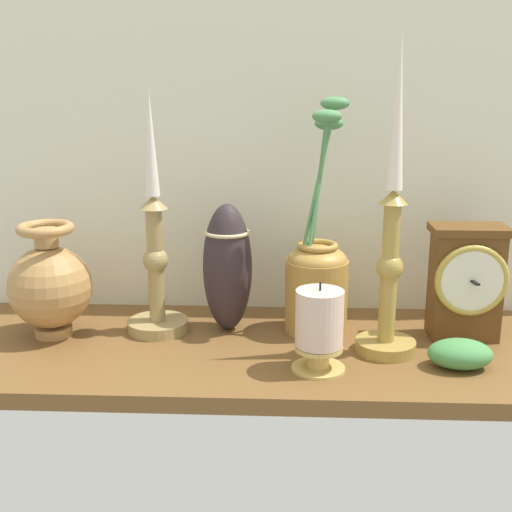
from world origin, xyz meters
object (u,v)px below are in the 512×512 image
candlestick_tall_center (390,251)px  brass_vase_jar (317,277)px  candlestick_tall_left (155,261)px  brass_vase_bulbous (50,284)px  pillar_candle_front (319,327)px  tall_ceramic_vase (227,267)px  mantel_clock (466,281)px

candlestick_tall_center → brass_vase_jar: bearing=140.3°
candlestick_tall_left → brass_vase_bulbous: size_ratio=2.11×
pillar_candle_front → tall_ceramic_vase: tall_ceramic_vase is taller
mantel_clock → brass_vase_jar: (-22.78, 1.93, -0.25)cm
brass_vase_jar → tall_ceramic_vase: brass_vase_jar is taller
mantel_clock → pillar_candle_front: 26.70cm
candlestick_tall_left → brass_vase_bulbous: candlestick_tall_left is taller
mantel_clock → brass_vase_jar: brass_vase_jar is taller
candlestick_tall_center → pillar_candle_front: (-10.26, -6.75, -9.26)cm
candlestick_tall_center → brass_vase_jar: (-9.95, 8.25, -6.53)cm
brass_vase_bulbous → mantel_clock: bearing=1.9°
candlestick_tall_left → candlestick_tall_center: size_ratio=0.83×
candlestick_tall_center → brass_vase_bulbous: bearing=175.4°
pillar_candle_front → mantel_clock: bearing=29.5°
brass_vase_jar → mantel_clock: bearing=-4.8°
tall_ceramic_vase → candlestick_tall_left: bearing=-173.7°
brass_vase_bulbous → pillar_candle_front: 42.79cm
mantel_clock → brass_vase_jar: 22.86cm
brass_vase_bulbous → brass_vase_jar: 41.82cm
brass_vase_jar → candlestick_tall_center: bearing=-39.7°
brass_vase_bulbous → tall_ceramic_vase: (27.37, 4.06, 2.01)cm
candlestick_tall_left → candlestick_tall_center: (35.44, -6.99, 3.86)cm
candlestick_tall_left → brass_vase_jar: (25.49, 1.26, -2.67)cm
candlestick_tall_left → brass_vase_bulbous: bearing=-170.1°
candlestick_tall_center → mantel_clock: bearing=26.2°
candlestick_tall_center → candlestick_tall_left: bearing=168.8°
brass_vase_jar → brass_vase_bulbous: bearing=-174.4°
candlestick_tall_center → pillar_candle_front: 15.38cm
candlestick_tall_center → tall_ceramic_vase: size_ratio=2.22×
brass_vase_bulbous → tall_ceramic_vase: 27.74cm
candlestick_tall_left → tall_ceramic_vase: candlestick_tall_left is taller
pillar_candle_front → tall_ceramic_vase: bearing=132.9°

